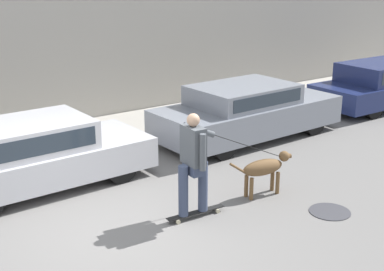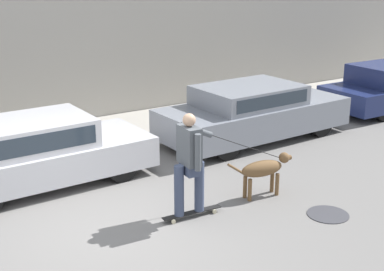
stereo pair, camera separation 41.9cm
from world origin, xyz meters
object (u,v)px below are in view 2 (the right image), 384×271
parked_car_2 (253,112)px  skateboarder (190,160)px  parked_car_1 (40,153)px  dog (264,169)px

parked_car_2 → skateboarder: (-3.45, -2.65, 0.35)m
parked_car_2 → skateboarder: bearing=-144.0°
parked_car_1 → parked_car_2: size_ratio=0.88×
parked_car_1 → parked_car_2: parked_car_2 is taller
parked_car_2 → parked_car_1: bearing=178.4°
parked_car_1 → dog: size_ratio=3.15×
parked_car_2 → skateboarder: skateboarder is taller
parked_car_1 → dog: (3.06, -2.64, -0.11)m
parked_car_2 → dog: bearing=-127.6°
dog → parked_car_1: bearing=146.2°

